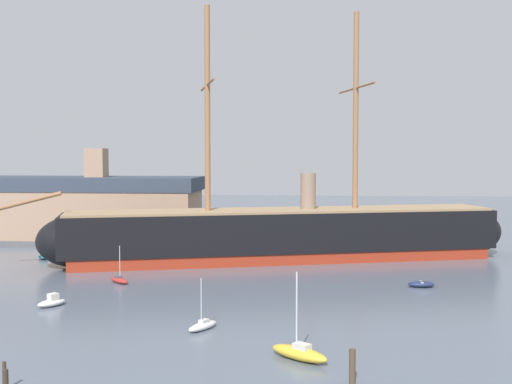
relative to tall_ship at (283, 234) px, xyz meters
The scene contains 12 objects.
tall_ship is the anchor object (origin of this frame).
sailboat_foreground_right 43.52m from the tall_ship, 85.84° to the right, with size 4.76×4.09×6.33m.
sailboat_near_centre 36.63m from the tall_ship, 98.02° to the right, with size 2.58×3.44×4.41m.
motorboat_mid_left 36.13m from the tall_ship, 125.91° to the right, with size 2.67×3.13×1.24m.
sailboat_alongside_bow 25.31m from the tall_ship, 135.80° to the right, with size 3.09×3.00×4.31m.
dinghy_alongside_stern 23.63m from the tall_ship, 46.38° to the right, with size 2.96×1.35×0.69m.
dinghy_far_left 34.00m from the tall_ship, behind, with size 2.58×3.16×0.69m.
sailboat_distant_centre 9.09m from the tall_ship, 106.35° to the left, with size 3.96×4.31×5.87m.
mooring_piling_nearest 48.43m from the tall_ship, 82.13° to the right, with size 0.42×0.42×2.29m, color #4C3D2D.
mooring_piling_right_pair 53.13m from the tall_ship, 106.45° to the right, with size 0.25×0.25×1.82m, color #423323.
mooring_piling_midwater 53.72m from the tall_ship, 105.78° to the right, with size 0.34×0.34×1.58m, color #382B1E.
dockside_warehouse_left 44.94m from the tall_ship, 157.97° to the left, with size 57.78×15.16×15.79m.
Camera 1 is at (9.36, -33.55, 14.64)m, focal length 44.93 mm.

